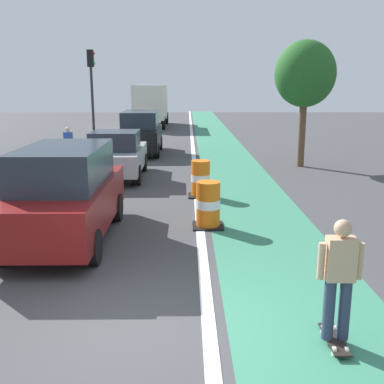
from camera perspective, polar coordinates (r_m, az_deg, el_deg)
ground_plane at (r=6.60m, az=-6.02°, el=-16.88°), size 100.00×100.00×0.00m
bike_lane_strip at (r=18.08m, az=5.13°, el=2.67°), size 2.50×80.00×0.01m
lane_divider_stripe at (r=17.99m, az=0.37°, el=2.67°), size 0.20×80.00×0.01m
skateboarder_on_lane at (r=6.18m, az=17.77°, el=-10.21°), size 0.57×0.80×1.69m
parked_suv_nearest at (r=10.15m, az=-15.41°, el=-0.16°), size 1.93×4.61×2.04m
parked_sedan_second at (r=16.69m, az=-9.35°, el=4.55°), size 1.95×4.12×1.70m
parked_suv_third at (r=22.46m, az=-6.37°, el=7.37°), size 1.95×4.62×2.04m
traffic_barrel_front at (r=10.81m, az=2.01°, el=-1.62°), size 0.73×0.73×1.09m
traffic_barrel_mid at (r=13.77m, az=1.07°, el=1.62°), size 0.73×0.73×1.09m
delivery_truck_down_block at (r=36.89m, az=-5.06°, el=10.93°), size 2.37×7.60×3.23m
traffic_light_corner at (r=26.24m, az=-12.34°, el=13.38°), size 0.41×0.32×5.10m
pedestrian_crossing at (r=19.59m, az=-15.06°, el=5.63°), size 0.34×0.20×1.61m
street_tree_sidewalk at (r=19.21m, az=13.85°, el=13.96°), size 2.40×2.40×5.00m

